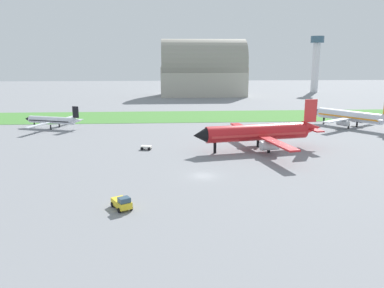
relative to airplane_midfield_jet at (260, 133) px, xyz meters
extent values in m
plane|color=gray|center=(-14.74, -18.88, -4.12)|extent=(600.00, 600.00, 0.00)
cube|color=#478438|center=(-14.74, 53.19, -4.08)|extent=(360.00, 28.00, 0.08)
cylinder|color=red|center=(-0.62, -0.12, 0.09)|extent=(24.46, 8.21, 3.70)
cone|color=black|center=(-13.82, -2.66, 0.09)|extent=(3.99, 4.19, 3.62)
cone|color=red|center=(13.24, 2.55, 0.55)|extent=(5.25, 4.16, 3.33)
cube|color=red|center=(-0.62, -0.12, -0.19)|extent=(23.15, 8.03, 0.52)
cube|color=red|center=(1.56, -7.91, -0.56)|extent=(5.36, 16.28, 0.37)
cube|color=red|center=(-1.49, 7.93, -0.56)|extent=(5.36, 16.28, 0.37)
cylinder|color=#B7BABF|center=(1.01, -5.06, -1.88)|extent=(4.34, 2.76, 2.03)
cylinder|color=#B7BABF|center=(-0.94, 5.08, -1.88)|extent=(4.34, 2.76, 2.03)
cube|color=red|center=(12.58, 2.42, 4.62)|extent=(3.05, 1.01, 5.38)
cube|color=red|center=(13.02, 0.11, 0.45)|extent=(2.87, 5.00, 0.30)
cube|color=red|center=(12.13, 4.73, 0.45)|extent=(2.87, 5.00, 0.30)
cylinder|color=black|center=(-10.52, -2.03, -2.94)|extent=(0.67, 0.67, 2.35)
cylinder|color=black|center=(1.58, -2.65, -2.94)|extent=(0.67, 0.67, 2.35)
cylinder|color=black|center=(0.48, 3.05, -2.94)|extent=(0.67, 0.67, 2.35)
cylinder|color=silver|center=(-55.97, 31.76, -1.57)|extent=(15.07, 7.27, 2.12)
cone|color=black|center=(-63.94, 34.69, -1.57)|extent=(2.71, 2.68, 2.08)
cone|color=silver|center=(-47.61, 28.67, -1.30)|extent=(3.45, 2.82, 1.91)
cube|color=black|center=(-55.97, 31.76, -1.73)|extent=(14.29, 7.02, 0.30)
cube|color=silver|center=(-57.59, 26.13, -1.94)|extent=(5.43, 11.46, 0.21)
cube|color=silver|center=(-53.56, 37.08, -1.94)|extent=(5.43, 11.46, 0.21)
cylinder|color=#B7BABF|center=(-57.42, 28.31, -1.94)|extent=(1.83, 1.22, 0.68)
cylinder|color=#B7BABF|center=(-54.84, 35.32, -1.94)|extent=(1.83, 1.22, 0.68)
cube|color=black|center=(-48.01, 28.82, 1.19)|extent=(1.88, 0.90, 3.39)
cube|color=silver|center=(-48.52, 27.43, -1.36)|extent=(2.22, 3.23, 0.17)
cube|color=silver|center=(-47.50, 30.21, -1.36)|extent=(2.22, 3.23, 0.17)
cylinder|color=black|center=(-61.95, 33.96, -3.37)|extent=(0.38, 0.38, 1.49)
cylinder|color=black|center=(-55.70, 29.42, -3.37)|extent=(0.38, 0.38, 1.49)
cylinder|color=black|center=(-54.25, 33.36, -3.37)|extent=(0.38, 0.38, 1.49)
cylinder|color=silver|center=(34.59, 27.83, -0.56)|extent=(14.37, 18.53, 3.13)
cone|color=black|center=(28.03, 37.12, -0.56)|extent=(4.14, 4.09, 3.07)
cube|color=orange|center=(34.59, 27.83, -0.80)|extent=(13.76, 17.63, 0.44)
cube|color=silver|center=(29.35, 23.43, -1.11)|extent=(12.30, 9.50, 0.31)
cube|color=silver|center=(40.50, 31.31, -1.11)|extent=(12.30, 9.50, 0.31)
cylinder|color=#B7BABF|center=(31.35, 24.85, -2.23)|extent=(3.37, 3.78, 1.72)
cylinder|color=#B7BABF|center=(38.49, 29.89, -2.23)|extent=(3.37, 3.78, 1.72)
cube|color=silver|center=(39.53, 17.40, -0.25)|extent=(4.24, 3.69, 0.25)
cylinder|color=black|center=(29.67, 34.80, -3.12)|extent=(0.56, 0.56, 1.99)
cylinder|color=black|center=(33.41, 25.26, -3.12)|extent=(0.56, 0.56, 1.99)
cylinder|color=black|center=(37.42, 28.09, -3.12)|extent=(0.56, 0.56, 1.99)
cube|color=yellow|center=(-27.69, -33.41, -3.32)|extent=(3.34, 4.02, 0.90)
cube|color=#334C60|center=(-27.20, -34.29, -2.52)|extent=(1.95, 1.87, 0.70)
cylinder|color=black|center=(-26.29, -34.06, -3.77)|extent=(0.56, 0.73, 0.70)
cylinder|color=black|center=(-27.86, -34.95, -3.77)|extent=(0.56, 0.73, 0.70)
cylinder|color=black|center=(-27.53, -31.87, -3.77)|extent=(0.56, 0.73, 0.70)
cylinder|color=black|center=(-29.10, -32.75, -3.77)|extent=(0.56, 0.73, 0.70)
cube|color=white|center=(-26.07, 2.24, -3.49)|extent=(2.61, 1.87, 0.55)
cylinder|color=black|center=(-25.12, 2.85, -3.77)|extent=(0.73, 0.36, 0.70)
cylinder|color=black|center=(-25.36, 1.37, -3.77)|extent=(0.73, 0.36, 0.70)
cylinder|color=black|center=(-26.78, 3.12, -3.77)|extent=(0.73, 0.36, 0.70)
cylinder|color=black|center=(-27.02, 1.64, -3.77)|extent=(0.73, 0.36, 0.70)
cube|color=#B2AD9E|center=(-0.76, 131.75, 3.92)|extent=(47.10, 23.21, 16.07)
cylinder|color=gray|center=(-0.76, 131.75, 14.28)|extent=(46.16, 25.53, 25.53)
cylinder|color=silver|center=(71.00, 150.63, 10.88)|extent=(4.40, 4.40, 30.00)
cylinder|color=#38566B|center=(71.00, 150.63, 27.88)|extent=(8.00, 8.00, 4.00)
camera|label=1|loc=(-21.05, -84.61, 16.65)|focal=35.70mm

